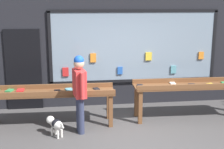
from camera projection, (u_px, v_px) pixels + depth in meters
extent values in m
plane|color=#474444|center=(133.00, 140.00, 6.40)|extent=(40.00, 40.00, 0.00)
cube|color=black|center=(116.00, 36.00, 8.29)|extent=(7.30, 0.20, 3.73)
cube|color=gray|center=(135.00, 46.00, 8.29)|extent=(4.42, 0.03, 1.87)
cube|color=black|center=(135.00, 11.00, 8.08)|extent=(4.50, 0.06, 0.08)
cube|color=black|center=(134.00, 80.00, 8.50)|extent=(4.50, 0.06, 0.08)
cube|color=black|center=(50.00, 48.00, 8.00)|extent=(0.08, 0.06, 1.87)
cube|color=black|center=(213.00, 45.00, 8.57)|extent=(0.08, 0.06, 1.87)
cube|color=red|center=(66.00, 72.00, 8.16)|extent=(0.16, 0.03, 0.23)
cube|color=orange|center=(93.00, 58.00, 8.17)|extent=(0.15, 0.03, 0.24)
cube|color=#2659B2|center=(120.00, 71.00, 8.34)|extent=(0.14, 0.03, 0.20)
cube|color=yellow|center=(149.00, 56.00, 8.36)|extent=(0.17, 0.03, 0.22)
cube|color=#5999A5|center=(173.00, 69.00, 8.54)|extent=(0.15, 0.03, 0.22)
cube|color=orange|center=(201.00, 55.00, 8.55)|extent=(0.14, 0.03, 0.20)
cube|color=black|center=(24.00, 70.00, 8.04)|extent=(0.90, 0.04, 2.10)
cube|color=brown|center=(111.00, 111.00, 7.00)|extent=(0.09, 0.09, 0.74)
cube|color=brown|center=(109.00, 104.00, 7.50)|extent=(0.09, 0.09, 0.74)
cube|color=brown|center=(52.00, 93.00, 7.03)|extent=(2.85, 0.76, 0.04)
cube|color=brown|center=(50.00, 94.00, 6.72)|extent=(2.83, 0.15, 0.12)
cube|color=brown|center=(53.00, 87.00, 7.32)|extent=(2.83, 0.15, 0.12)
cube|color=#338C4C|center=(10.00, 91.00, 7.09)|extent=(0.18, 0.23, 0.03)
cube|color=red|center=(20.00, 90.00, 7.12)|extent=(0.16, 0.23, 0.03)
cube|color=black|center=(31.00, 94.00, 6.80)|extent=(0.16, 0.23, 0.03)
cube|color=#2659B2|center=(44.00, 93.00, 6.90)|extent=(0.20, 0.23, 0.02)
cube|color=black|center=(57.00, 91.00, 7.02)|extent=(0.14, 0.22, 0.03)
cube|color=#5999A5|center=(69.00, 90.00, 7.15)|extent=(0.20, 0.26, 0.03)
cube|color=black|center=(81.00, 93.00, 6.94)|extent=(0.15, 0.20, 0.02)
cube|color=black|center=(96.00, 89.00, 7.26)|extent=(0.17, 0.21, 0.02)
cube|color=#5999A5|center=(107.00, 91.00, 7.04)|extent=(0.13, 0.22, 0.02)
cube|color=brown|center=(140.00, 107.00, 7.18)|extent=(0.09, 0.09, 0.78)
cube|color=brown|center=(136.00, 101.00, 7.66)|extent=(0.09, 0.09, 0.78)
cube|color=brown|center=(193.00, 86.00, 7.45)|extent=(2.84, 0.75, 0.04)
cube|color=brown|center=(197.00, 87.00, 7.15)|extent=(2.83, 0.15, 0.12)
cube|color=brown|center=(189.00, 80.00, 7.73)|extent=(2.83, 0.15, 0.12)
cube|color=black|center=(140.00, 86.00, 7.36)|extent=(0.17, 0.21, 0.03)
cube|color=#338C4C|center=(158.00, 87.00, 7.23)|extent=(0.19, 0.22, 0.02)
cube|color=silver|center=(172.00, 83.00, 7.59)|extent=(0.14, 0.20, 0.02)
cube|color=black|center=(192.00, 85.00, 7.39)|extent=(0.17, 0.23, 0.03)
cube|color=yellow|center=(211.00, 84.00, 7.47)|extent=(0.19, 0.23, 0.02)
cube|color=#338C4C|center=(224.00, 83.00, 7.60)|extent=(0.17, 0.20, 0.03)
cylinder|color=#2D334C|center=(81.00, 116.00, 6.62)|extent=(0.14, 0.14, 0.81)
cylinder|color=#2D334C|center=(79.00, 113.00, 6.77)|extent=(0.14, 0.14, 0.81)
cube|color=red|center=(79.00, 83.00, 6.54)|extent=(0.30, 0.49, 0.58)
cylinder|color=red|center=(82.00, 86.00, 6.27)|extent=(0.09, 0.09, 0.55)
cylinder|color=red|center=(77.00, 79.00, 6.80)|extent=(0.09, 0.09, 0.55)
sphere|color=tan|center=(79.00, 64.00, 6.44)|extent=(0.22, 0.22, 0.22)
sphere|color=blue|center=(79.00, 61.00, 6.43)|extent=(0.21, 0.21, 0.21)
ellipsoid|color=white|center=(56.00, 124.00, 6.51)|extent=(0.37, 0.40, 0.19)
ellipsoid|color=black|center=(56.00, 124.00, 6.51)|extent=(0.29, 0.29, 0.20)
sphere|color=white|center=(50.00, 120.00, 6.65)|extent=(0.17, 0.17, 0.17)
cylinder|color=white|center=(62.00, 126.00, 6.36)|extent=(0.08, 0.09, 0.12)
cylinder|color=white|center=(56.00, 130.00, 6.66)|extent=(0.04, 0.04, 0.18)
cylinder|color=white|center=(52.00, 132.00, 6.59)|extent=(0.04, 0.04, 0.18)
cylinder|color=white|center=(62.00, 133.00, 6.51)|extent=(0.04, 0.04, 0.18)
cylinder|color=white|center=(58.00, 135.00, 6.45)|extent=(0.04, 0.04, 0.18)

